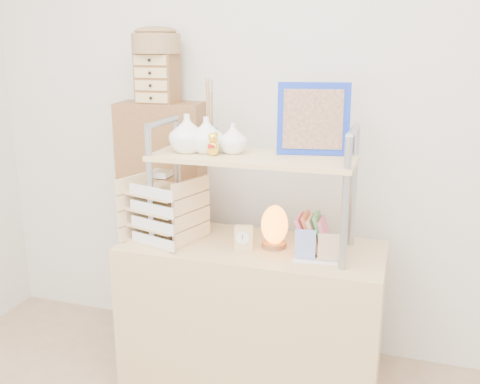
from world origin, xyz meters
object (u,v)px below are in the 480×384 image
at_px(cabinet, 165,223).
at_px(letter_tray, 163,213).
at_px(desk, 252,319).
at_px(salt_lamp, 274,226).

xyz_separation_m(cabinet, letter_tray, (0.20, -0.43, 0.21)).
height_order(cabinet, letter_tray, cabinet).
relative_size(desk, letter_tray, 3.54).
height_order(letter_tray, salt_lamp, letter_tray).
relative_size(desk, salt_lamp, 6.04).
relative_size(desk, cabinet, 0.89).
bearing_deg(desk, cabinet, 149.12).
bearing_deg(desk, salt_lamp, 5.69).
xyz_separation_m(cabinet, salt_lamp, (0.72, -0.36, 0.18)).
distance_m(letter_tray, salt_lamp, 0.53).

